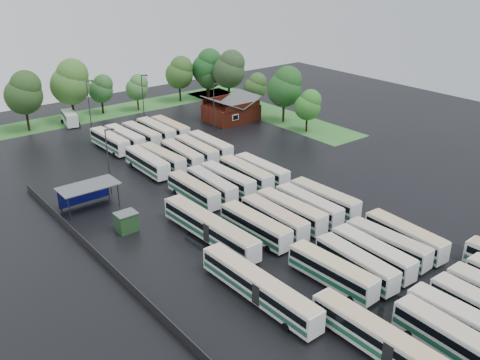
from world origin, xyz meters
TOP-DOWN VIEW (x-y plane):
  - ground at (0.00, 0.00)m, footprint 160.00×160.00m
  - brick_building at (24.00, 42.77)m, footprint 10.07×8.60m
  - wash_shed at (-17.20, 22.02)m, footprint 8.20×4.20m
  - utility_hut at (-16.20, 12.60)m, footprint 2.70×2.20m
  - grass_strip_north at (2.00, 64.80)m, footprint 80.00×10.00m
  - grass_strip_east at (34.00, 42.80)m, footprint 10.00×50.00m
  - west_fence at (-22.20, 8.00)m, footprint 0.10×50.00m
  - bus_r0c0 at (-4.23, -26.21)m, footprint 2.65×11.15m
  - bus_r0c1 at (-1.31, -25.73)m, footprint 2.65×11.11m
  - bus_r1c0 at (-4.41, -12.12)m, footprint 2.80×10.97m
  - bus_r1c1 at (-1.10, -12.61)m, footprint 2.80×10.77m
  - bus_r1c2 at (2.01, -12.41)m, footprint 2.63×10.90m
  - bus_r1c3 at (5.12, -12.13)m, footprint 2.76×10.82m
  - bus_r1c4 at (8.32, -12.32)m, footprint 2.85×11.00m
  - bus_r2c0 at (-4.33, 0.91)m, footprint 2.69×11.16m
  - bus_r2c1 at (-1.02, 1.05)m, footprint 2.46×10.94m
  - bus_r2c2 at (2.03, 1.19)m, footprint 2.68×11.23m
  - bus_r2c3 at (5.13, 0.94)m, footprint 2.38×10.90m
  - bus_r2c4 at (8.24, 1.00)m, footprint 2.79×11.19m
  - bus_r3c0 at (-4.34, 14.85)m, footprint 2.36×10.66m
  - bus_r3c1 at (-1.16, 14.80)m, footprint 2.70×10.71m
  - bus_r3c2 at (1.87, 14.91)m, footprint 2.60×10.82m
  - bus_r3c3 at (5.30, 14.79)m, footprint 2.69×11.23m
  - bus_r3c4 at (8.31, 14.48)m, footprint 2.34×10.78m
  - bus_r4c0 at (-4.24, 28.49)m, footprint 2.53×11.14m
  - bus_r4c1 at (-1.34, 28.66)m, footprint 2.85×10.94m
  - bus_r4c2 at (2.13, 28.10)m, footprint 2.75×10.89m
  - bus_r4c3 at (5.35, 28.45)m, footprint 2.67×10.97m
  - bus_r4c4 at (8.40, 28.67)m, footprint 2.60×11.17m
  - bus_r5c0 at (-4.32, 41.90)m, footprint 2.57×11.11m
  - bus_r5c1 at (-1.30, 42.03)m, footprint 2.73×11.05m
  - bus_r5c2 at (2.08, 41.88)m, footprint 2.63×10.76m
  - bus_r5c3 at (5.33, 42.09)m, footprint 2.43×11.12m
  - bus_r5c4 at (8.32, 41.82)m, footprint 2.34×10.78m
  - artic_bus_west_a at (-9.23, -23.12)m, footprint 2.51×16.17m
  - artic_bus_west_b at (-9.11, 4.02)m, footprint 2.91×16.89m
  - artic_bus_west_c at (-12.50, -9.44)m, footprint 2.62×16.35m
  - minibus at (-4.09, 61.09)m, footprint 3.46×6.57m
  - tree_north_1 at (-11.91, 62.52)m, footprint 7.34×7.34m
  - tree_north_2 at (-2.36, 62.51)m, footprint 8.01×8.01m
  - tree_north_3 at (5.06, 64.55)m, footprint 5.26×5.26m
  - tree_north_4 at (12.46, 62.04)m, footprint 4.98×4.98m
  - tree_north_5 at (24.12, 62.67)m, footprint 6.52×6.52m
  - tree_north_6 at (31.02, 61.07)m, footprint 7.26×7.26m
  - tree_east_0 at (31.35, 27.34)m, footprint 5.17×5.17m
  - tree_east_1 at (32.13, 34.94)m, footprint 7.16×7.16m
  - tree_east_2 at (33.23, 45.73)m, footprint 5.14×5.14m
  - tree_east_3 at (32.63, 54.47)m, footprint 7.49×7.49m
  - tree_east_4 at (30.64, 59.83)m, footprint 5.40×5.40m
  - lamp_post_ne at (16.87, 38.85)m, footprint 1.49×0.29m
  - lamp_post_nw at (-12.47, 24.60)m, footprint 1.54×0.30m
  - lamp_post_back_w at (-2.54, 53.63)m, footprint 1.60×0.31m
  - lamp_post_back_e at (9.16, 53.41)m, footprint 1.53×0.30m
  - puddle_0 at (-3.22, -19.50)m, footprint 6.49×6.49m
  - puddle_1 at (5.63, -20.65)m, footprint 2.89×2.89m
  - puddle_2 at (-8.59, 4.32)m, footprint 6.96×6.96m
  - puddle_3 at (5.91, 0.91)m, footprint 4.04×4.04m
  - puddle_4 at (12.48, -16.62)m, footprint 3.67×3.67m

SIDE VIEW (x-z plane):
  - ground at x=0.00m, z-range 0.00..0.00m
  - puddle_0 at x=-3.22m, z-range 0.00..0.01m
  - puddle_1 at x=5.63m, z-range 0.00..0.01m
  - puddle_2 at x=-8.59m, z-range 0.00..0.01m
  - puddle_3 at x=5.91m, z-range 0.00..0.01m
  - puddle_4 at x=12.48m, z-range 0.00..0.01m
  - grass_strip_north at x=2.00m, z-range 0.00..0.01m
  - grass_strip_east at x=34.00m, z-range 0.00..0.01m
  - west_fence at x=-22.20m, z-range 0.00..1.20m
  - utility_hut at x=-16.20m, z-range 0.01..2.63m
  - minibus at x=-4.09m, z-range 0.15..2.87m
  - bus_r3c1 at x=-1.16m, z-range 0.15..3.10m
  - bus_r3c0 at x=-4.34m, z-range 0.15..3.11m
  - bus_r1c1 at x=-1.10m, z-range 0.15..3.12m
  - bus_r5c2 at x=2.08m, z-range 0.15..3.12m
  - bus_r1c3 at x=5.12m, z-range 0.15..3.13m
  - bus_r3c2 at x=1.87m, z-range 0.15..3.14m
  - bus_r3c4 at x=8.31m, z-range 0.15..3.15m
  - bus_r5c4 at x=8.32m, z-range 0.15..3.15m
  - bus_r4c2 at x=2.13m, z-range 0.15..3.16m
  - bus_r4c1 at x=-1.34m, z-range 0.15..3.17m
  - bus_r1c2 at x=2.01m, z-range 0.15..3.17m
  - artic_bus_west_a at x=-9.23m, z-range 0.16..3.16m
  - bus_r1c0 at x=-4.41m, z-range 0.15..3.18m
  - bus_r2c3 at x=5.13m, z-range 0.15..3.18m
  - bus_r1c4 at x=8.32m, z-range 0.15..3.18m
  - bus_r4c3 at x=5.35m, z-range 0.15..3.19m
  - bus_r2c1 at x=-1.02m, z-range 0.15..3.19m
  - artic_bus_west_c at x=-12.50m, z-range 0.17..3.19m
  - bus_r5c1 at x=-1.30m, z-range 0.15..3.21m
  - bus_r0c1 at x=-1.31m, z-range 0.15..3.23m
  - bus_r5c0 at x=-4.32m, z-range 0.15..3.23m
  - bus_r0c0 at x=-4.23m, z-range 0.15..3.24m
  - bus_r2c0 at x=-4.33m, z-range 0.15..3.24m
  - bus_r5c3 at x=5.33m, z-range 0.15..3.24m
  - bus_r4c0 at x=-4.24m, z-range 0.15..3.24m
  - bus_r2c4 at x=8.24m, z-range 0.15..3.25m
  - bus_r4c4 at x=8.40m, z-range 0.15..3.25m
  - bus_r3c3 at x=5.30m, z-range 0.16..3.26m
  - bus_r2c2 at x=2.03m, z-range 0.16..3.26m
  - artic_bus_west_b at x=-9.11m, z-range 0.17..3.29m
  - brick_building at x=24.00m, z-range -0.83..4.56m
  - wash_shed at x=-17.20m, z-range 1.20..4.78m
  - tree_north_4 at x=12.46m, z-range 1.18..9.43m
  - tree_east_2 at x=33.23m, z-range 1.22..9.73m
  - tree_east_0 at x=31.35m, z-range 1.23..9.79m
  - tree_north_3 at x=5.06m, z-range 1.24..9.95m
  - lamp_post_ne at x=16.87m, z-range 0.78..10.46m
  - tree_east_4 at x=30.64m, z-range 1.28..10.23m
  - lamp_post_back_e at x=9.16m, z-range 0.80..10.71m
  - lamp_post_nw at x=-12.47m, z-range 0.80..10.78m
  - lamp_post_back_w at x=-2.54m, z-range 0.84..11.22m
  - tree_north_5 at x=24.12m, z-range 1.55..12.35m
  - tree_east_1 at x=32.13m, z-range 1.70..13.55m
  - tree_north_6 at x=31.02m, z-range 1.72..13.74m
  - tree_north_1 at x=-11.91m, z-range 1.74..13.90m
  - tree_east_3 at x=32.63m, z-range 1.78..14.19m
  - tree_north_2 at x=-2.36m, z-range 1.90..15.18m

